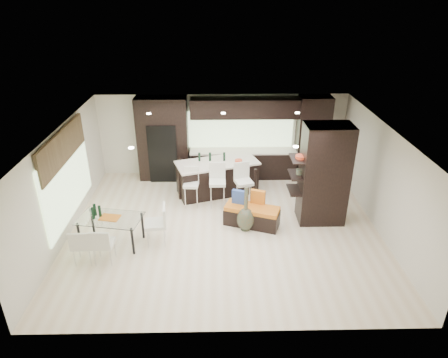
{
  "coord_description": "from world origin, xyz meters",
  "views": [
    {
      "loc": [
        -0.19,
        -8.91,
        5.78
      ],
      "look_at": [
        0.0,
        0.6,
        1.15
      ],
      "focal_mm": 32.0,
      "sensor_mm": 36.0,
      "label": 1
    }
  ],
  "objects_px": {
    "chair_far": "(83,246)",
    "chair_end": "(156,226)",
    "dining_table": "(112,231)",
    "kitchen_island": "(217,177)",
    "bench": "(252,216)",
    "floor_vase": "(246,209)",
    "stool_right": "(244,190)",
    "chair_near": "(104,246)",
    "stool_mid": "(217,190)",
    "stool_left": "(191,191)"
  },
  "relations": [
    {
      "from": "stool_left",
      "to": "chair_near",
      "type": "xyz_separation_m",
      "value": [
        -1.86,
        -2.57,
        -0.04
      ]
    },
    {
      "from": "kitchen_island",
      "to": "stool_mid",
      "type": "bearing_deg",
      "value": -107.98
    },
    {
      "from": "dining_table",
      "to": "chair_end",
      "type": "xyz_separation_m",
      "value": [
        1.09,
        -0.0,
        0.11
      ]
    },
    {
      "from": "stool_mid",
      "to": "stool_right",
      "type": "height_order",
      "value": "stool_right"
    },
    {
      "from": "floor_vase",
      "to": "chair_end",
      "type": "relative_size",
      "value": 1.32
    },
    {
      "from": "chair_near",
      "to": "stool_left",
      "type": "bearing_deg",
      "value": 55.89
    },
    {
      "from": "floor_vase",
      "to": "chair_far",
      "type": "height_order",
      "value": "floor_vase"
    },
    {
      "from": "kitchen_island",
      "to": "chair_near",
      "type": "distance_m",
      "value": 4.28
    },
    {
      "from": "kitchen_island",
      "to": "floor_vase",
      "type": "relative_size",
      "value": 1.96
    },
    {
      "from": "stool_right",
      "to": "chair_near",
      "type": "xyz_separation_m",
      "value": [
        -3.35,
        -2.54,
        -0.09
      ]
    },
    {
      "from": "stool_right",
      "to": "chair_end",
      "type": "bearing_deg",
      "value": -157.55
    },
    {
      "from": "stool_left",
      "to": "stool_mid",
      "type": "relative_size",
      "value": 0.91
    },
    {
      "from": "chair_near",
      "to": "kitchen_island",
      "type": "bearing_deg",
      "value": 54.32
    },
    {
      "from": "bench",
      "to": "chair_far",
      "type": "relative_size",
      "value": 1.72
    },
    {
      "from": "kitchen_island",
      "to": "dining_table",
      "type": "relative_size",
      "value": 1.62
    },
    {
      "from": "dining_table",
      "to": "chair_far",
      "type": "xyz_separation_m",
      "value": [
        -0.47,
        -0.73,
        0.06
      ]
    },
    {
      "from": "bench",
      "to": "floor_vase",
      "type": "relative_size",
      "value": 1.15
    },
    {
      "from": "stool_right",
      "to": "dining_table",
      "type": "xyz_separation_m",
      "value": [
        -3.35,
        -1.81,
        -0.16
      ]
    },
    {
      "from": "stool_left",
      "to": "dining_table",
      "type": "relative_size",
      "value": 0.63
    },
    {
      "from": "stool_left",
      "to": "chair_end",
      "type": "height_order",
      "value": "same"
    },
    {
      "from": "stool_right",
      "to": "bench",
      "type": "distance_m",
      "value": 1.08
    },
    {
      "from": "bench",
      "to": "floor_vase",
      "type": "xyz_separation_m",
      "value": [
        -0.18,
        -0.22,
        0.35
      ]
    },
    {
      "from": "stool_mid",
      "to": "chair_near",
      "type": "height_order",
      "value": "stool_mid"
    },
    {
      "from": "kitchen_island",
      "to": "dining_table",
      "type": "bearing_deg",
      "value": -152.35
    },
    {
      "from": "stool_right",
      "to": "chair_near",
      "type": "height_order",
      "value": "stool_right"
    },
    {
      "from": "stool_right",
      "to": "stool_mid",
      "type": "bearing_deg",
      "value": 163.79
    },
    {
      "from": "bench",
      "to": "stool_mid",
      "type": "bearing_deg",
      "value": 151.02
    },
    {
      "from": "chair_far",
      "to": "chair_end",
      "type": "distance_m",
      "value": 1.72
    },
    {
      "from": "floor_vase",
      "to": "chair_far",
      "type": "xyz_separation_m",
      "value": [
        -3.8,
        -1.28,
        -0.2
      ]
    },
    {
      "from": "kitchen_island",
      "to": "chair_near",
      "type": "bearing_deg",
      "value": -145.47
    },
    {
      "from": "stool_left",
      "to": "stool_mid",
      "type": "distance_m",
      "value": 0.75
    },
    {
      "from": "chair_near",
      "to": "chair_end",
      "type": "distance_m",
      "value": 1.31
    },
    {
      "from": "kitchen_island",
      "to": "stool_right",
      "type": "relative_size",
      "value": 2.34
    },
    {
      "from": "dining_table",
      "to": "chair_far",
      "type": "bearing_deg",
      "value": -112.24
    },
    {
      "from": "floor_vase",
      "to": "dining_table",
      "type": "bearing_deg",
      "value": -170.65
    },
    {
      "from": "kitchen_island",
      "to": "chair_end",
      "type": "xyz_separation_m",
      "value": [
        -1.52,
        -2.66,
        -0.04
      ]
    },
    {
      "from": "stool_mid",
      "to": "chair_near",
      "type": "xyz_separation_m",
      "value": [
        -2.61,
        -2.55,
        -0.09
      ]
    },
    {
      "from": "dining_table",
      "to": "chair_far",
      "type": "height_order",
      "value": "chair_far"
    },
    {
      "from": "chair_near",
      "to": "floor_vase",
      "type": "bearing_deg",
      "value": 22.86
    },
    {
      "from": "stool_right",
      "to": "chair_far",
      "type": "xyz_separation_m",
      "value": [
        -3.82,
        -2.54,
        -0.1
      ]
    },
    {
      "from": "stool_mid",
      "to": "dining_table",
      "type": "distance_m",
      "value": 3.18
    },
    {
      "from": "stool_left",
      "to": "dining_table",
      "type": "bearing_deg",
      "value": -130.8
    },
    {
      "from": "dining_table",
      "to": "stool_right",
      "type": "bearing_deg",
      "value": 38.93
    },
    {
      "from": "stool_mid",
      "to": "chair_end",
      "type": "bearing_deg",
      "value": -130.22
    },
    {
      "from": "stool_mid",
      "to": "dining_table",
      "type": "xyz_separation_m",
      "value": [
        -2.61,
        -1.81,
        -0.16
      ]
    },
    {
      "from": "kitchen_island",
      "to": "floor_vase",
      "type": "height_order",
      "value": "floor_vase"
    },
    {
      "from": "floor_vase",
      "to": "chair_far",
      "type": "distance_m",
      "value": 4.01
    },
    {
      "from": "floor_vase",
      "to": "chair_end",
      "type": "height_order",
      "value": "floor_vase"
    },
    {
      "from": "stool_right",
      "to": "chair_end",
      "type": "relative_size",
      "value": 1.11
    },
    {
      "from": "chair_far",
      "to": "chair_end",
      "type": "xyz_separation_m",
      "value": [
        1.56,
        0.73,
        0.05
      ]
    }
  ]
}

